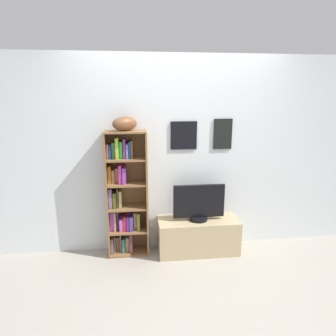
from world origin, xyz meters
name	(u,v)px	position (x,y,z in m)	size (l,w,h in m)	color
ground	(195,304)	(0.00, 0.00, -0.02)	(5.20, 5.20, 0.04)	gray
back_wall	(178,155)	(0.00, 1.13, 1.18)	(4.80, 0.08, 2.35)	silver
bookshelf	(124,197)	(-0.66, 1.00, 0.71)	(0.48, 0.25, 1.50)	brown
football	(125,124)	(-0.62, 0.97, 1.58)	(0.30, 0.16, 0.16)	brown
tv_stand	(198,236)	(0.22, 0.90, 0.21)	(0.97, 0.39, 0.42)	tan
television	(199,203)	(0.22, 0.91, 0.63)	(0.61, 0.22, 0.44)	black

